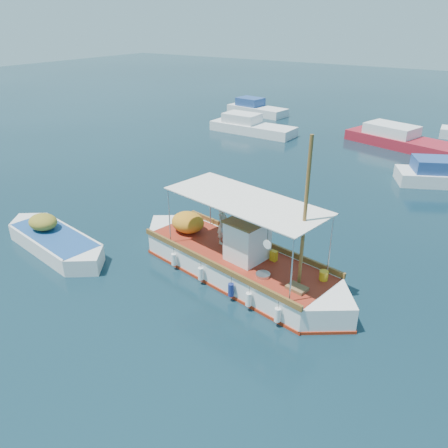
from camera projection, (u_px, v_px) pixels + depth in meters
The scene contains 7 objects.
ground at pixel (239, 265), 18.28m from camera, with size 160.00×160.00×0.00m, color black.
fishing_caique at pixel (236, 262), 17.42m from camera, with size 10.39×4.21×6.44m.
dinghy at pixel (54, 242), 19.39m from camera, with size 6.64×2.62×1.64m.
bg_boat_nw at pixel (250, 127), 38.41m from camera, with size 7.67×2.54×1.80m.
bg_boat_n at pixel (403, 141), 34.18m from camera, with size 10.00×5.41×1.80m.
bg_boat_ne at pixel (442, 176), 26.80m from camera, with size 5.98×4.40×1.80m.
bg_boat_far_w at pixel (256, 109), 45.57m from camera, with size 6.61×3.11×1.80m.
Camera 1 is at (8.12, -13.48, 9.49)m, focal length 35.00 mm.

